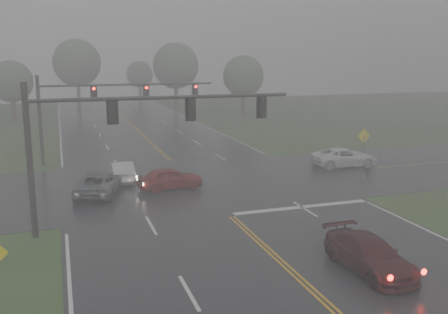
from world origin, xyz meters
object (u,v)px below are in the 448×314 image
object	(u,v)px
sedan_silver	(122,181)
signal_gantry_near	(116,126)
sedan_red	(171,189)
sedan_maroon	(368,271)
signal_gantry_far	(98,101)
pickup_white	(344,166)
car_grey	(100,194)

from	to	relation	value
sedan_silver	signal_gantry_near	xyz separation A→B (m)	(-1.30, -9.92, 5.32)
sedan_red	sedan_maroon	bearing A→B (deg)	-167.12
sedan_red	signal_gantry_far	size ratio (longest dim) A/B	0.30
pickup_white	signal_gantry_far	bearing A→B (deg)	70.50
sedan_red	signal_gantry_near	world-z (taller)	signal_gantry_near
signal_gantry_near	signal_gantry_far	world-z (taller)	signal_gantry_near
pickup_white	signal_gantry_far	distance (m)	20.75
sedan_maroon	signal_gantry_near	bearing A→B (deg)	135.10
sedan_red	pickup_white	distance (m)	15.00
sedan_maroon	sedan_silver	xyz separation A→B (m)	(-7.84, 18.52, 0.00)
sedan_red	signal_gantry_near	distance (m)	9.49
car_grey	signal_gantry_near	distance (m)	8.76
sedan_maroon	sedan_red	world-z (taller)	sedan_red
sedan_silver	car_grey	xyz separation A→B (m)	(-1.78, -2.97, 0.00)
signal_gantry_near	sedan_silver	bearing A→B (deg)	82.51
sedan_silver	car_grey	bearing A→B (deg)	59.80
sedan_maroon	sedan_silver	distance (m)	20.11
sedan_maroon	signal_gantry_near	size ratio (longest dim) A/B	0.36
sedan_red	sedan_silver	bearing A→B (deg)	35.73
signal_gantry_far	sedan_maroon	bearing A→B (deg)	-71.10
signal_gantry_near	sedan_maroon	bearing A→B (deg)	-43.23
car_grey	signal_gantry_far	size ratio (longest dim) A/B	0.36
car_grey	signal_gantry_near	bearing A→B (deg)	111.26
car_grey	sedan_red	bearing A→B (deg)	-165.81
sedan_silver	sedan_red	bearing A→B (deg)	131.77
sedan_maroon	sedan_red	size ratio (longest dim) A/B	1.12
pickup_white	signal_gantry_near	distance (m)	21.67
sedan_silver	pickup_white	bearing A→B (deg)	178.20
signal_gantry_far	pickup_white	bearing A→B (deg)	-22.89
sedan_red	signal_gantry_far	xyz separation A→B (m)	(-3.72, 10.27, 5.15)
sedan_red	car_grey	distance (m)	4.60
sedan_red	pickup_white	xyz separation A→B (m)	(14.80, 2.45, 0.00)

